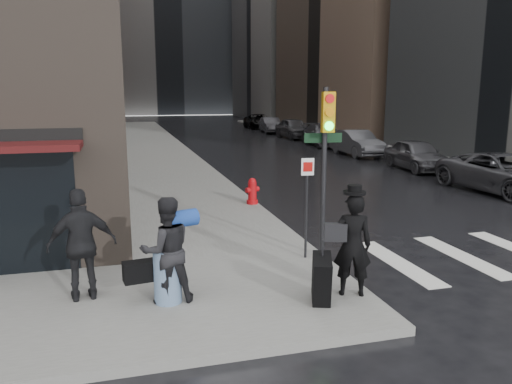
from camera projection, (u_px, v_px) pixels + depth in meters
ground at (252, 298)px, 8.86m from camera, size 140.00×140.00×0.00m
sidewalk_left at (152, 144)px, 34.37m from camera, size 4.00×50.00×0.15m
sidewalk_right at (332, 139)px, 37.87m from camera, size 3.00×50.00×0.15m
bldg_left_far at (21, 14)px, 61.53m from camera, size 22.00×20.00×26.00m
bldg_right_far at (327, 25)px, 67.97m from camera, size 22.00×20.00×25.00m
bldg_distant at (164, 14)px, 80.99m from camera, size 40.00×12.00×32.00m
man_overcoat at (346, 250)px, 8.42m from camera, size 1.27×0.90×1.97m
man_jeans at (166, 250)px, 8.18m from camera, size 1.31×0.80×1.79m
man_greycoat at (82, 245)px, 8.29m from camera, size 1.16×0.60×1.91m
traffic_light at (324, 150)px, 10.11m from camera, size 0.88×0.45×3.54m
fire_hydrant at (252, 192)px, 15.61m from camera, size 0.47×0.36×0.82m
parked_car_0 at (504, 173)px, 18.04m from camera, size 2.70×5.25×1.42m
parked_car_1 at (416, 155)px, 23.34m from camera, size 2.04×4.33×1.43m
parked_car_2 at (357, 143)px, 28.56m from camera, size 1.54×4.40×1.45m
parked_car_3 at (323, 135)px, 33.94m from camera, size 2.37×5.09×1.44m
parked_car_4 at (294, 128)px, 39.19m from camera, size 2.01×4.71×1.59m
parked_car_5 at (271, 125)px, 44.45m from camera, size 1.84×4.26×1.36m
parked_car_6 at (259, 121)px, 49.87m from camera, size 2.49×5.13×1.41m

